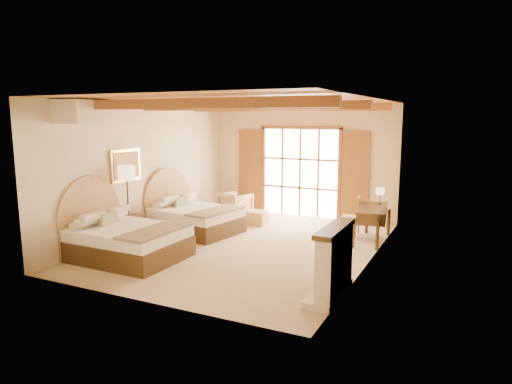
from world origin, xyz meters
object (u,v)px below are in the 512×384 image
Objects in this scene: armchair at (236,205)px; nightstand at (132,229)px; bed_far at (190,216)px; desk at (372,223)px; bed_near at (122,237)px.

nightstand is at bearing 92.60° from armchair.
armchair is (0.20, 2.03, -0.06)m from bed_far.
bed_far is at bearing -173.85° from desk.
desk reaches higher than armchair.
armchair is at bearing 87.39° from bed_near.
armchair is at bearing 93.30° from bed_far.
bed_near is 4.44m from armchair.
desk is at bearing 47.86° from nightstand.
bed_far reaches higher than nightstand.
nightstand is 3.52m from armchair.
armchair is 4.19m from desk.
armchair is 0.49× the size of desk.
bed_far is 2.05m from armchair.
bed_near reaches higher than desk.
bed_near is 2.40m from bed_far.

